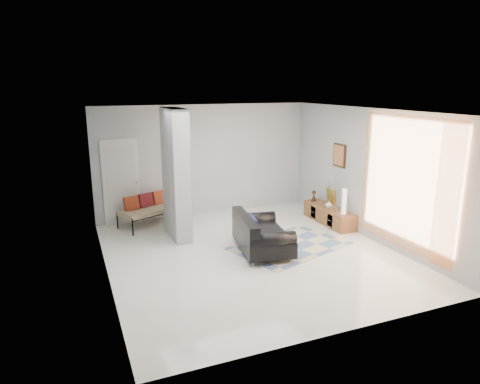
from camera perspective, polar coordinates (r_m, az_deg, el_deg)
name	(u,v)px	position (r m, az deg, el deg)	size (l,w,h in m)	color
floor	(252,254)	(8.59, 1.62, -8.26)	(6.00, 6.00, 0.00)	silver
ceiling	(253,111)	(7.95, 1.76, 10.74)	(6.00, 6.00, 0.00)	white
wall_back	(205,160)	(10.91, -4.72, 4.22)	(6.00, 6.00, 0.00)	#B0B3B4
wall_front	(348,235)	(5.66, 14.15, -5.61)	(6.00, 6.00, 0.00)	#B0B3B4
wall_left	(102,200)	(7.51, -17.88, -0.99)	(6.00, 6.00, 0.00)	#B0B3B4
wall_right	(370,174)	(9.59, 16.91, 2.26)	(6.00, 6.00, 0.00)	#B0B3B4
partition_column	(176,174)	(9.30, -8.57, 2.37)	(0.35, 1.20, 2.80)	#9FA5A6
hallway_door	(121,182)	(10.52, -15.58, 1.26)	(0.85, 0.06, 2.04)	white
curtain	(406,184)	(8.68, 21.26, 1.06)	(2.55, 2.55, 0.00)	#FA9141
wall_art	(339,155)	(10.37, 13.12, 4.78)	(0.04, 0.45, 0.55)	#3A2210
media_console	(329,215)	(10.59, 11.79, -3.01)	(0.45, 1.63, 0.80)	brown
loveseat	(260,235)	(8.59, 2.63, -5.72)	(1.16, 1.70, 0.76)	silver
daybed	(153,207)	(10.43, -11.51, -2.02)	(1.80, 1.28, 0.77)	black
area_rug	(290,246)	(9.05, 6.68, -7.11)	(2.32, 1.55, 0.01)	#C3BA95
cylinder_lamp	(344,202)	(9.98, 13.72, -1.24)	(0.11, 0.11, 0.59)	white
bronze_figurine	(314,196)	(10.98, 9.82, -0.51)	(0.13, 0.13, 0.27)	black
vase	(329,204)	(10.45, 11.74, -1.61)	(0.17, 0.17, 0.17)	silver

